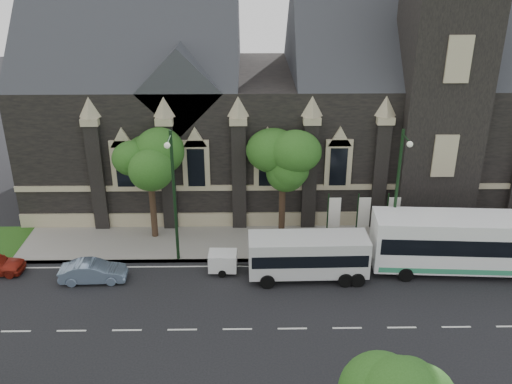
{
  "coord_description": "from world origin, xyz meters",
  "views": [
    {
      "loc": [
        0.63,
        -24.85,
        19.29
      ],
      "look_at": [
        1.11,
        6.0,
        5.5
      ],
      "focal_mm": 39.41,
      "sensor_mm": 36.0,
      "label": 1
    }
  ],
  "objects_px": {
    "banner_flag_left": "(332,216)",
    "box_trailer": "(223,261)",
    "tour_coach": "(479,243)",
    "street_lamp_mid": "(174,191)",
    "banner_flag_right": "(391,215)",
    "tree_walk_right": "(286,159)",
    "street_lamp_near": "(398,190)",
    "banner_flag_center": "(361,215)",
    "shuttle_bus": "(308,254)",
    "tree_walk_left": "(153,161)",
    "sedan": "(93,272)"
  },
  "relations": [
    {
      "from": "shuttle_bus",
      "to": "box_trailer",
      "type": "bearing_deg",
      "value": 171.52
    },
    {
      "from": "tour_coach",
      "to": "sedan",
      "type": "relative_size",
      "value": 3.26
    },
    {
      "from": "shuttle_bus",
      "to": "tree_walk_right",
      "type": "bearing_deg",
      "value": 100.5
    },
    {
      "from": "banner_flag_left",
      "to": "sedan",
      "type": "distance_m",
      "value": 15.89
    },
    {
      "from": "tree_walk_left",
      "to": "shuttle_bus",
      "type": "distance_m",
      "value": 12.26
    },
    {
      "from": "banner_flag_left",
      "to": "tour_coach",
      "type": "relative_size",
      "value": 0.3
    },
    {
      "from": "street_lamp_mid",
      "to": "street_lamp_near",
      "type": "bearing_deg",
      "value": 0.0
    },
    {
      "from": "shuttle_bus",
      "to": "tour_coach",
      "type": "bearing_deg",
      "value": 1.72
    },
    {
      "from": "street_lamp_near",
      "to": "banner_flag_left",
      "type": "xyz_separation_m",
      "value": [
        -3.71,
        1.91,
        -2.73
      ]
    },
    {
      "from": "tree_walk_right",
      "to": "tour_coach",
      "type": "height_order",
      "value": "tree_walk_right"
    },
    {
      "from": "tour_coach",
      "to": "sedan",
      "type": "height_order",
      "value": "tour_coach"
    },
    {
      "from": "banner_flag_left",
      "to": "banner_flag_right",
      "type": "relative_size",
      "value": 1.0
    },
    {
      "from": "tree_walk_left",
      "to": "banner_flag_right",
      "type": "distance_m",
      "value": 16.52
    },
    {
      "from": "tree_walk_left",
      "to": "street_lamp_mid",
      "type": "xyz_separation_m",
      "value": [
        1.8,
        -3.61,
        -0.62
      ]
    },
    {
      "from": "banner_flag_right",
      "to": "shuttle_bus",
      "type": "relative_size",
      "value": 0.54
    },
    {
      "from": "banner_flag_left",
      "to": "tour_coach",
      "type": "xyz_separation_m",
      "value": [
        8.76,
        -3.33,
        -0.31
      ]
    },
    {
      "from": "street_lamp_near",
      "to": "banner_flag_left",
      "type": "bearing_deg",
      "value": 152.82
    },
    {
      "from": "street_lamp_near",
      "to": "street_lamp_mid",
      "type": "bearing_deg",
      "value": 180.0
    },
    {
      "from": "banner_flag_left",
      "to": "street_lamp_mid",
      "type": "bearing_deg",
      "value": -169.5
    },
    {
      "from": "tree_walk_left",
      "to": "street_lamp_near",
      "type": "distance_m",
      "value": 16.22
    },
    {
      "from": "box_trailer",
      "to": "sedan",
      "type": "bearing_deg",
      "value": -171.24
    },
    {
      "from": "box_trailer",
      "to": "sedan",
      "type": "height_order",
      "value": "box_trailer"
    },
    {
      "from": "tree_walk_right",
      "to": "banner_flag_left",
      "type": "bearing_deg",
      "value": -29.1
    },
    {
      "from": "banner_flag_center",
      "to": "sedan",
      "type": "height_order",
      "value": "banner_flag_center"
    },
    {
      "from": "banner_flag_left",
      "to": "shuttle_bus",
      "type": "xyz_separation_m",
      "value": [
        -1.95,
        -3.84,
        -0.74
      ]
    },
    {
      "from": "sedan",
      "to": "street_lamp_near",
      "type": "bearing_deg",
      "value": -86.04
    },
    {
      "from": "banner_flag_left",
      "to": "banner_flag_right",
      "type": "distance_m",
      "value": 4.0
    },
    {
      "from": "shuttle_bus",
      "to": "street_lamp_near",
      "type": "bearing_deg",
      "value": 17.82
    },
    {
      "from": "street_lamp_mid",
      "to": "banner_flag_right",
      "type": "distance_m",
      "value": 14.67
    },
    {
      "from": "shuttle_bus",
      "to": "sedan",
      "type": "relative_size",
      "value": 1.82
    },
    {
      "from": "tree_walk_left",
      "to": "shuttle_bus",
      "type": "relative_size",
      "value": 1.04
    },
    {
      "from": "street_lamp_mid",
      "to": "banner_flag_right",
      "type": "xyz_separation_m",
      "value": [
        14.29,
        1.91,
        -2.73
      ]
    },
    {
      "from": "tree_walk_right",
      "to": "sedan",
      "type": "relative_size",
      "value": 1.92
    },
    {
      "from": "tour_coach",
      "to": "box_trailer",
      "type": "height_order",
      "value": "tour_coach"
    },
    {
      "from": "tree_walk_right",
      "to": "tree_walk_left",
      "type": "bearing_deg",
      "value": -179.94
    },
    {
      "from": "banner_flag_left",
      "to": "tour_coach",
      "type": "distance_m",
      "value": 9.37
    },
    {
      "from": "tree_walk_left",
      "to": "banner_flag_left",
      "type": "bearing_deg",
      "value": -8.02
    },
    {
      "from": "street_lamp_mid",
      "to": "banner_flag_center",
      "type": "relative_size",
      "value": 2.25
    },
    {
      "from": "tree_walk_right",
      "to": "street_lamp_mid",
      "type": "height_order",
      "value": "street_lamp_mid"
    },
    {
      "from": "banner_flag_right",
      "to": "banner_flag_center",
      "type": "bearing_deg",
      "value": 180.0
    },
    {
      "from": "street_lamp_near",
      "to": "box_trailer",
      "type": "height_order",
      "value": "street_lamp_near"
    },
    {
      "from": "street_lamp_mid",
      "to": "shuttle_bus",
      "type": "height_order",
      "value": "street_lamp_mid"
    },
    {
      "from": "banner_flag_left",
      "to": "box_trailer",
      "type": "relative_size",
      "value": 1.55
    },
    {
      "from": "tree_walk_left",
      "to": "box_trailer",
      "type": "distance_m",
      "value": 8.43
    },
    {
      "from": "tree_walk_left",
      "to": "box_trailer",
      "type": "relative_size",
      "value": 2.95
    },
    {
      "from": "banner_flag_right",
      "to": "shuttle_bus",
      "type": "height_order",
      "value": "banner_flag_right"
    },
    {
      "from": "street_lamp_near",
      "to": "tour_coach",
      "type": "relative_size",
      "value": 0.68
    },
    {
      "from": "banner_flag_left",
      "to": "box_trailer",
      "type": "bearing_deg",
      "value": -156.72
    },
    {
      "from": "banner_flag_center",
      "to": "sedan",
      "type": "relative_size",
      "value": 0.99
    },
    {
      "from": "tree_walk_left",
      "to": "street_lamp_near",
      "type": "xyz_separation_m",
      "value": [
        15.8,
        -3.61,
        -0.62
      ]
    }
  ]
}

